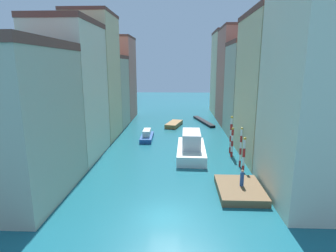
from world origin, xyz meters
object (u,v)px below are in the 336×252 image
mooring_pole_0 (244,155)px  person_on_dock (242,178)px  mooring_pole_1 (241,147)px  waterfront_dock (240,190)px  motorboat_0 (174,124)px  mooring_pole_2 (232,142)px  mooring_pole_3 (231,134)px  vaporetto_white (191,147)px  motorboat_1 (147,136)px  gondola_black (203,121)px

mooring_pole_0 → person_on_dock: bearing=-104.1°
mooring_pole_0 → mooring_pole_1: (0.12, 2.21, 0.29)m
waterfront_dock → motorboat_0: (-6.87, 28.86, 0.06)m
mooring_pole_2 → mooring_pole_3: bearing=85.3°
mooring_pole_3 → vaporetto_white: (-5.48, -1.57, -1.42)m
person_on_dock → waterfront_dock: bearing=-134.5°
mooring_pole_2 → mooring_pole_0: bearing=-87.8°
person_on_dock → motorboat_1: person_on_dock is taller
gondola_black → motorboat_0: (-6.15, -3.80, 0.16)m
mooring_pole_1 → mooring_pole_3: mooring_pole_3 is taller
mooring_pole_0 → motorboat_1: (-12.44, 13.87, -1.57)m
mooring_pole_0 → motorboat_0: mooring_pole_0 is taller
motorboat_0 → motorboat_1: size_ratio=1.10×
mooring_pole_0 → vaporetto_white: (-5.55, 5.93, -0.94)m
motorboat_1 → vaporetto_white: bearing=-49.0°
mooring_pole_0 → mooring_pole_1: mooring_pole_1 is taller
mooring_pole_3 → motorboat_0: bearing=116.3°
mooring_pole_1 → mooring_pole_2: mooring_pole_1 is taller
person_on_dock → mooring_pole_1: mooring_pole_1 is taller
person_on_dock → gondola_black: person_on_dock is taller
mooring_pole_1 → motorboat_0: bearing=111.0°
mooring_pole_2 → mooring_pole_3: 1.92m
mooring_pole_3 → vaporetto_white: size_ratio=0.56×
vaporetto_white → gondola_black: vaporetto_white is taller
vaporetto_white → motorboat_0: size_ratio=1.52×
mooring_pole_2 → motorboat_0: (-8.01, 18.35, -1.65)m
mooring_pole_3 → motorboat_1: 14.07m
person_on_dock → mooring_pole_2: (0.95, 10.31, 0.63)m
mooring_pole_2 → motorboat_1: (-12.22, 8.18, -1.45)m
person_on_dock → mooring_pole_0: size_ratio=0.38×
motorboat_0 → motorboat_1: motorboat_1 is taller
person_on_dock → vaporetto_white: (-4.38, 10.56, -0.18)m
person_on_dock → mooring_pole_3: 12.24m
mooring_pole_0 → gondola_black: size_ratio=0.40×
mooring_pole_0 → gondola_black: 27.98m
mooring_pole_3 → motorboat_1: mooring_pole_3 is taller
waterfront_dock → vaporetto_white: (-4.19, 10.76, 0.90)m
waterfront_dock → mooring_pole_2: size_ratio=1.41×
waterfront_dock → mooring_pole_3: size_ratio=1.09×
mooring_pole_0 → motorboat_0: size_ratio=0.69×
mooring_pole_0 → motorboat_1: bearing=131.9°
gondola_black → motorboat_0: 7.24m
waterfront_dock → motorboat_0: bearing=103.4°
mooring_pole_1 → motorboat_0: size_ratio=0.79×
waterfront_dock → gondola_black: (-0.72, 32.66, -0.11)m
motorboat_0 → person_on_dock: bearing=-76.2°
mooring_pole_3 → vaporetto_white: 5.87m
gondola_black → mooring_pole_0: bearing=-85.7°
waterfront_dock → mooring_pole_0: mooring_pole_0 is taller
mooring_pole_1 → motorboat_1: 17.25m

